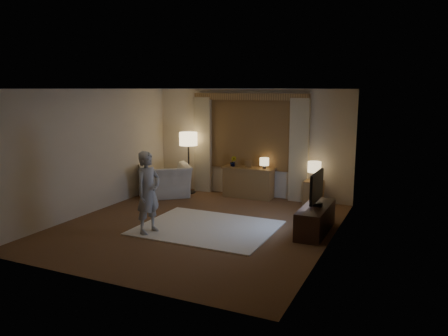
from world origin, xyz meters
The scene contains 13 objects.
room centered at (0.00, 0.50, 1.33)m, with size 5.04×5.54×2.64m.
rug centered at (0.23, -0.06, 0.01)m, with size 2.50×2.00×0.02m, color white.
sideboard centered at (0.06, 2.50, 0.35)m, with size 1.20×0.40×0.70m, color brown.
picture_frame centered at (0.06, 2.50, 0.80)m, with size 0.16×0.02×0.20m, color brown.
plant centered at (-0.34, 2.50, 0.85)m, with size 0.17×0.13×0.30m, color #999999.
table_lamp_sideboard centered at (0.46, 2.50, 0.90)m, with size 0.22×0.22×0.30m.
floor_lamp centered at (-1.49, 2.32, 1.29)m, with size 0.45×0.45×1.54m.
armchair centered at (-1.84, 1.76, 0.39)m, with size 1.20×1.05×0.78m, color beige.
side_table centered at (1.67, 2.45, 0.28)m, with size 0.40×0.40×0.56m, color brown.
table_lamp_side centered at (1.67, 2.45, 0.87)m, with size 0.30×0.30×0.44m.
tv_stand centered at (2.15, 0.55, 0.25)m, with size 0.45×1.40×0.50m, color black.
tv centered at (2.15, 0.55, 0.85)m, with size 0.21×0.87×0.63m.
person centered at (-0.59, -0.76, 0.77)m, with size 0.54×0.36×1.49m, color gray.
Camera 1 is at (3.83, -7.14, 2.59)m, focal length 35.00 mm.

